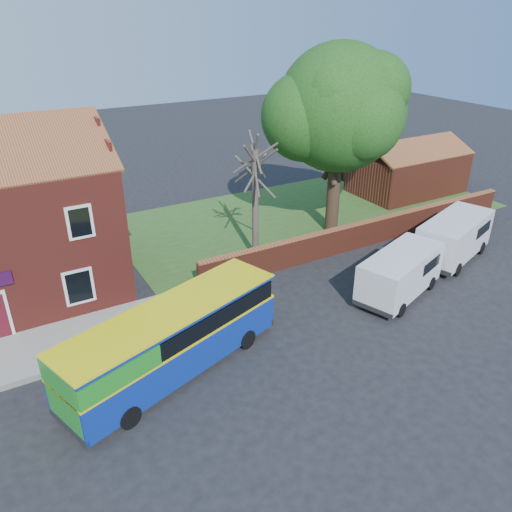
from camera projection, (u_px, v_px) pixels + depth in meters
ground at (226, 387)px, 18.62m from camera, size 120.00×120.00×0.00m
pavement at (5, 361)px, 19.94m from camera, size 18.00×3.50×0.12m
kerb at (10, 386)px, 18.57m from camera, size 18.00×0.15×0.14m
grass_strip at (309, 212)px, 34.49m from camera, size 26.00×12.00×0.04m
boundary_wall at (369, 232)px, 29.48m from camera, size 22.00×0.38×1.60m
outbuilding at (407, 171)px, 37.79m from camera, size 8.20×5.06×4.17m
bus at (167, 340)px, 18.59m from camera, size 9.44×5.16×2.80m
van_near at (400, 272)px, 24.06m from camera, size 5.53×3.63×2.26m
van_far at (454, 236)px, 27.63m from camera, size 5.93×3.84×2.42m
large_tree at (338, 112)px, 28.71m from camera, size 9.20×7.28×11.22m
bare_tree at (255, 200)px, 26.82m from camera, size 2.53×3.01×6.74m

